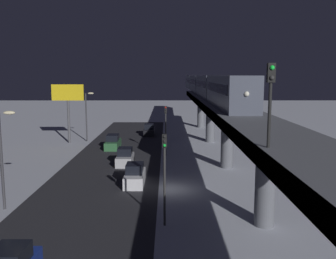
{
  "coord_description": "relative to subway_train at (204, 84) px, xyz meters",
  "views": [
    {
      "loc": [
        0.21,
        32.7,
        10.28
      ],
      "look_at": [
        0.06,
        -24.76,
        1.89
      ],
      "focal_mm": 39.92,
      "sensor_mm": 36.0,
      "label": 1
    }
  ],
  "objects": [
    {
      "name": "elevated_railway",
      "position": [
        0.09,
        35.65,
        -2.69
      ],
      "size": [
        5.0,
        97.63,
        6.84
      ],
      "color": "slate",
      "rests_on": "ground_plane"
    },
    {
      "name": "rail_signal",
      "position": [
        1.85,
        50.81,
        0.95
      ],
      "size": [
        0.36,
        0.41,
        4.0
      ],
      "color": "black",
      "rests_on": "elevated_railway"
    },
    {
      "name": "street_lamp_near",
      "position": [
        19.04,
        40.65,
        -3.81
      ],
      "size": [
        1.35,
        0.44,
        7.65
      ],
      "color": "#38383D",
      "rests_on": "ground_plane"
    },
    {
      "name": "street_lamp_far",
      "position": [
        19.04,
        10.65,
        -3.81
      ],
      "size": [
        1.35,
        0.44,
        7.65
      ],
      "color": "#38383D",
      "rests_on": "ground_plane"
    },
    {
      "name": "ground_plane",
      "position": [
        6.49,
        35.65,
        -8.62
      ],
      "size": [
        240.0,
        240.0,
        0.0
      ],
      "primitive_type": "plane",
      "color": "silver"
    },
    {
      "name": "subway_train",
      "position": [
        0.0,
        0.0,
        0.0
      ],
      "size": [
        2.94,
        74.07,
        3.4
      ],
      "color": "#4C5160",
      "rests_on": "elevated_railway"
    },
    {
      "name": "traffic_light_near",
      "position": [
        6.87,
        43.82,
        -4.42
      ],
      "size": [
        0.32,
        0.44,
        6.4
      ],
      "color": "#2D2D2D",
      "rests_on": "ground_plane"
    },
    {
      "name": "sedan_silver",
      "position": [
        11.57,
        26.08,
        -7.84
      ],
      "size": [
        1.91,
        4.04,
        1.97
      ],
      "rotation": [
        0.0,
        0.0,
        3.14
      ],
      "color": "#B2B2B7",
      "rests_on": "ground_plane"
    },
    {
      "name": "sedan_white",
      "position": [
        9.77,
        33.87,
        -7.82
      ],
      "size": [
        1.8,
        4.58,
        1.97
      ],
      "rotation": [
        0.0,
        0.0,
        3.14
      ],
      "color": "silver",
      "rests_on": "ground_plane"
    },
    {
      "name": "avenue_asphalt",
      "position": [
        12.97,
        35.65,
        -8.62
      ],
      "size": [
        11.0,
        97.63,
        0.01
      ],
      "primitive_type": "cube",
      "color": "#28282D",
      "rests_on": "ground_plane"
    },
    {
      "name": "commercial_billboard",
      "position": [
        21.62,
        12.15,
        -1.79
      ],
      "size": [
        4.8,
        0.36,
        8.9
      ],
      "color": "#4C4C51",
      "rests_on": "ground_plane"
    },
    {
      "name": "sedan_black",
      "position": [
        9.77,
        4.74,
        -7.82
      ],
      "size": [
        1.8,
        4.22,
        1.97
      ],
      "rotation": [
        0.0,
        0.0,
        3.14
      ],
      "color": "black",
      "rests_on": "ground_plane"
    },
    {
      "name": "traffic_light_mid",
      "position": [
        6.87,
        21.36,
        -4.42
      ],
      "size": [
        0.32,
        0.44,
        6.4
      ],
      "color": "#2D2D2D",
      "rests_on": "ground_plane"
    },
    {
      "name": "sedan_green",
      "position": [
        14.37,
        16.36,
        -7.82
      ],
      "size": [
        1.8,
        4.79,
        1.97
      ],
      "color": "#2D6038",
      "rests_on": "ground_plane"
    }
  ]
}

